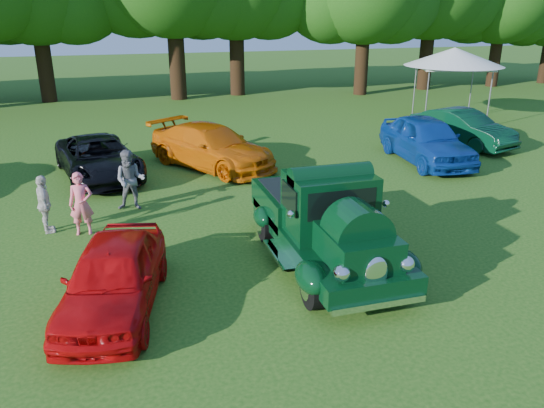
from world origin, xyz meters
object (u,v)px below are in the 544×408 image
object	(u,v)px
spectator_pink	(81,204)
back_car_green	(462,128)
back_car_black	(99,158)
back_car_blue	(426,140)
red_convertible	(114,276)
canopy_tent	(454,57)
back_car_orange	(212,147)
spectator_grey	(130,180)
hero_pickup	(324,223)
spectator_white	(44,204)

from	to	relation	value
spectator_pink	back_car_green	bearing A→B (deg)	22.90
back_car_black	back_car_blue	bearing A→B (deg)	-18.91
red_convertible	back_car_blue	xyz separation A→B (m)	(10.98, 7.25, 0.15)
canopy_tent	back_car_orange	bearing A→B (deg)	-159.34
back_car_green	spectator_grey	bearing A→B (deg)	179.19
hero_pickup	back_car_blue	world-z (taller)	hero_pickup
spectator_white	canopy_tent	distance (m)	20.16
red_convertible	back_car_blue	world-z (taller)	back_car_blue
hero_pickup	back_car_black	xyz separation A→B (m)	(-4.77, 7.85, -0.24)
spectator_pink	canopy_tent	bearing A→B (deg)	33.28
red_convertible	canopy_tent	distance (m)	21.21
canopy_tent	back_car_black	bearing A→B (deg)	-163.40
back_car_blue	spectator_grey	size ratio (longest dim) A/B	2.85
back_car_orange	canopy_tent	xyz separation A→B (m)	(12.72, 4.80, 2.31)
back_car_orange	spectator_pink	world-z (taller)	spectator_pink
back_car_blue	back_car_green	world-z (taller)	back_car_blue
red_convertible	back_car_orange	world-z (taller)	back_car_orange
red_convertible	back_car_green	xyz separation A→B (m)	(13.70, 8.96, 0.05)
back_car_blue	spectator_grey	xyz separation A→B (m)	(-10.44, -1.96, 0.02)
red_convertible	spectator_grey	xyz separation A→B (m)	(0.54, 5.28, 0.18)
spectator_grey	back_car_blue	bearing A→B (deg)	22.79
red_convertible	back_car_green	world-z (taller)	back_car_green
back_car_orange	spectator_pink	bearing A→B (deg)	-162.66
back_car_green	spectator_white	distance (m)	15.99
spectator_pink	canopy_tent	xyz separation A→B (m)	(16.84, 9.69, 2.26)
back_car_green	spectator_pink	xyz separation A→B (m)	(-14.39, -5.11, 0.07)
red_convertible	back_car_orange	distance (m)	9.39
hero_pickup	back_car_blue	xyz separation A→B (m)	(6.55, 6.47, -0.08)
spectator_white	canopy_tent	xyz separation A→B (m)	(17.72, 9.34, 2.31)
red_convertible	back_car_orange	xyz separation A→B (m)	(3.42, 8.74, 0.07)
back_car_blue	spectator_white	world-z (taller)	back_car_blue
back_car_black	spectator_pink	xyz separation A→B (m)	(-0.35, -4.78, 0.12)
back_car_green	spectator_white	xyz separation A→B (m)	(-15.27, -4.76, 0.02)
back_car_blue	spectator_grey	bearing A→B (deg)	-164.55
hero_pickup	red_convertible	size ratio (longest dim) A/B	1.36
spectator_grey	spectator_white	xyz separation A→B (m)	(-2.11, -1.08, -0.10)
back_car_orange	spectator_white	distance (m)	6.75
canopy_tent	spectator_grey	bearing A→B (deg)	-152.12
back_car_blue	spectator_grey	distance (m)	10.62
back_car_green	spectator_white	size ratio (longest dim) A/B	2.95
red_convertible	spectator_white	world-z (taller)	spectator_white
back_car_orange	spectator_white	xyz separation A→B (m)	(-4.99, -4.54, 0.00)
spectator_pink	back_car_black	bearing A→B (deg)	89.17
back_car_green	back_car_orange	bearing A→B (deg)	164.79
hero_pickup	back_car_green	xyz separation A→B (m)	(9.27, 8.18, -0.18)
hero_pickup	back_car_black	distance (m)	9.19
back_car_orange	canopy_tent	world-z (taller)	canopy_tent
spectator_white	back_car_black	bearing A→B (deg)	-26.86
red_convertible	back_car_blue	distance (m)	13.16
spectator_white	canopy_tent	bearing A→B (deg)	-73.57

